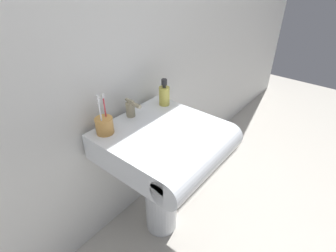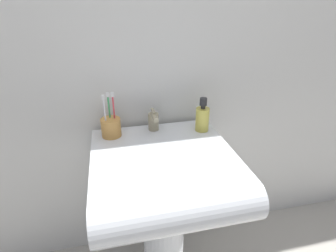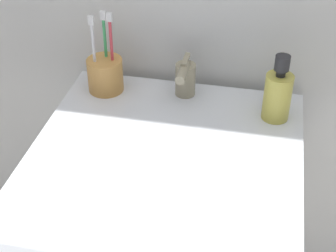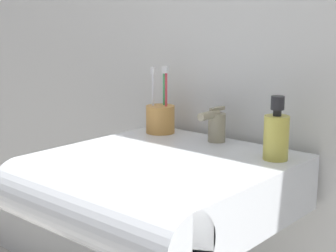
% 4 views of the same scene
% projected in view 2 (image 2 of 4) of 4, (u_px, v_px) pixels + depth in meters
% --- Properties ---
extents(wall_back, '(5.00, 0.05, 2.40)m').
position_uv_depth(wall_back, '(147.00, 19.00, 1.08)').
color(wall_back, silver).
rests_on(wall_back, ground).
extents(sink_pedestal, '(0.19, 0.19, 0.60)m').
position_uv_depth(sink_pedestal, '(163.00, 232.00, 1.22)').
color(sink_pedestal, white).
rests_on(sink_pedestal, ground).
extents(sink_basin, '(0.55, 0.57, 0.14)m').
position_uv_depth(sink_basin, '(166.00, 175.00, 1.01)').
color(sink_basin, white).
rests_on(sink_basin, sink_pedestal).
extents(faucet, '(0.05, 0.10, 0.10)m').
position_uv_depth(faucet, '(154.00, 121.00, 1.18)').
color(faucet, tan).
rests_on(faucet, sink_basin).
extents(toothbrush_cup, '(0.08, 0.08, 0.20)m').
position_uv_depth(toothbrush_cup, '(111.00, 127.00, 1.13)').
color(toothbrush_cup, '#D19347').
rests_on(toothbrush_cup, sink_basin).
extents(soap_bottle, '(0.06, 0.06, 0.15)m').
position_uv_depth(soap_bottle, '(202.00, 118.00, 1.17)').
color(soap_bottle, gold).
rests_on(soap_bottle, sink_basin).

